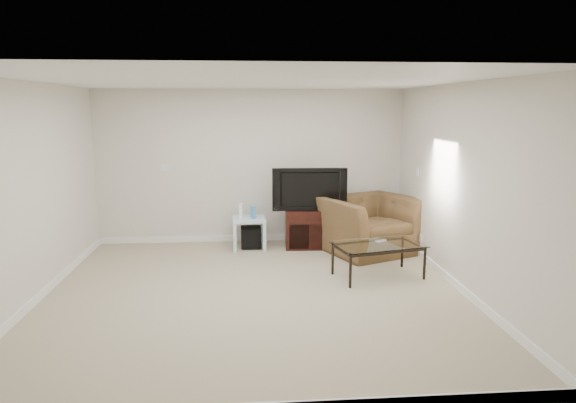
{
  "coord_description": "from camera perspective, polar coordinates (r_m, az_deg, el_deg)",
  "views": [
    {
      "loc": [
        -0.08,
        -5.89,
        2.21
      ],
      "look_at": [
        0.5,
        1.2,
        0.9
      ],
      "focal_mm": 32.0,
      "sensor_mm": 36.0,
      "label": 1
    }
  ],
  "objects": [
    {
      "name": "wall_left",
      "position": [
        6.44,
        -26.7,
        0.74
      ],
      "size": [
        0.02,
        5.0,
        2.5
      ],
      "primitive_type": "cube",
      "color": "silver",
      "rests_on": "ground"
    },
    {
      "name": "coffee_table",
      "position": [
        6.9,
        9.97,
        -6.48
      ],
      "size": [
        1.25,
        0.88,
        0.44
      ],
      "primitive_type": null,
      "rotation": [
        0.0,
        0.0,
        0.23
      ],
      "color": "black",
      "rests_on": "floor"
    },
    {
      "name": "plate_right_outlet",
      "position": [
        7.87,
        14.56,
        -3.96
      ],
      "size": [
        0.02,
        0.08,
        0.12
      ],
      "primitive_type": "cube",
      "color": "white",
      "rests_on": "wall_right"
    },
    {
      "name": "television",
      "position": [
        8.06,
        2.35,
        1.48
      ],
      "size": [
        1.09,
        0.25,
        0.67
      ],
      "primitive_type": "imported",
      "rotation": [
        0.0,
        0.0,
        -0.04
      ],
      "color": "black",
      "rests_on": "tv_stand"
    },
    {
      "name": "subwoofer",
      "position": [
        8.21,
        -4.12,
        -3.95
      ],
      "size": [
        0.32,
        0.32,
        0.32
      ],
      "primitive_type": "cube",
      "rotation": [
        0.0,
        0.0,
        0.01
      ],
      "color": "black",
      "rests_on": "floor"
    },
    {
      "name": "wall_back",
      "position": [
        8.44,
        -4.11,
        3.88
      ],
      "size": [
        5.0,
        0.02,
        2.5
      ],
      "primitive_type": "cube",
      "color": "silver",
      "rests_on": "ground"
    },
    {
      "name": "game_console",
      "position": [
        8.07,
        -5.23,
        -1.11
      ],
      "size": [
        0.06,
        0.17,
        0.22
      ],
      "primitive_type": "cube",
      "rotation": [
        0.0,
        0.0,
        -0.08
      ],
      "color": "white",
      "rests_on": "side_table"
    },
    {
      "name": "remote",
      "position": [
        6.96,
        10.27,
        -4.33
      ],
      "size": [
        0.17,
        0.14,
        0.02
      ],
      "primitive_type": "cube",
      "rotation": [
        0.0,
        0.0,
        0.61
      ],
      "color": "#B2B2B7",
      "rests_on": "coffee_table"
    },
    {
      "name": "ceiling",
      "position": [
        5.89,
        -4.01,
        13.24
      ],
      "size": [
        5.0,
        5.0,
        0.0
      ],
      "primitive_type": "plane",
      "color": "white",
      "rests_on": "ground"
    },
    {
      "name": "wall_right",
      "position": [
        6.5,
        18.78,
        1.38
      ],
      "size": [
        0.02,
        5.0,
        2.5
      ],
      "primitive_type": "cube",
      "color": "silver",
      "rests_on": "ground"
    },
    {
      "name": "recliner",
      "position": [
        7.97,
        9.04,
        -1.55
      ],
      "size": [
        1.54,
        1.3,
        1.14
      ],
      "primitive_type": "imported",
      "rotation": [
        0.0,
        0.0,
        0.41
      ],
      "color": "#502F20",
      "rests_on": "floor"
    },
    {
      "name": "game_case",
      "position": [
        8.08,
        -3.93,
        -1.18
      ],
      "size": [
        0.08,
        0.15,
        0.19
      ],
      "primitive_type": "cube",
      "rotation": [
        0.0,
        0.0,
        0.18
      ],
      "color": "#337FCC",
      "rests_on": "side_table"
    },
    {
      "name": "floor",
      "position": [
        6.29,
        -3.71,
        -10.16
      ],
      "size": [
        5.0,
        5.0,
        0.0
      ],
      "primitive_type": "plane",
      "color": "tan",
      "rests_on": "ground"
    },
    {
      "name": "plate_back",
      "position": [
        8.53,
        -13.57,
        3.69
      ],
      "size": [
        0.12,
        0.02,
        0.12
      ],
      "primitive_type": "cube",
      "color": "white",
      "rests_on": "wall_back"
    },
    {
      "name": "plate_right_switch",
      "position": [
        7.97,
        14.17,
        3.21
      ],
      "size": [
        0.02,
        0.09,
        0.13
      ],
      "primitive_type": "cube",
      "color": "white",
      "rests_on": "wall_right"
    },
    {
      "name": "tv_stand",
      "position": [
        8.22,
        2.3,
        -2.94
      ],
      "size": [
        0.76,
        0.55,
        0.62
      ],
      "primitive_type": null,
      "rotation": [
        0.0,
        0.0,
        -0.04
      ],
      "color": "black",
      "rests_on": "floor"
    },
    {
      "name": "side_table",
      "position": [
        8.18,
        -4.34,
        -3.5
      ],
      "size": [
        0.52,
        0.52,
        0.49
      ],
      "primitive_type": null,
      "rotation": [
        0.0,
        0.0,
        0.03
      ],
      "color": "#A5BCCE",
      "rests_on": "floor"
    },
    {
      "name": "dvd_player",
      "position": [
        8.13,
        2.33,
        -1.59
      ],
      "size": [
        0.39,
        0.28,
        0.05
      ],
      "primitive_type": "cube",
      "rotation": [
        0.0,
        0.0,
        -0.04
      ],
      "color": "black",
      "rests_on": "tv_stand"
    }
  ]
}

